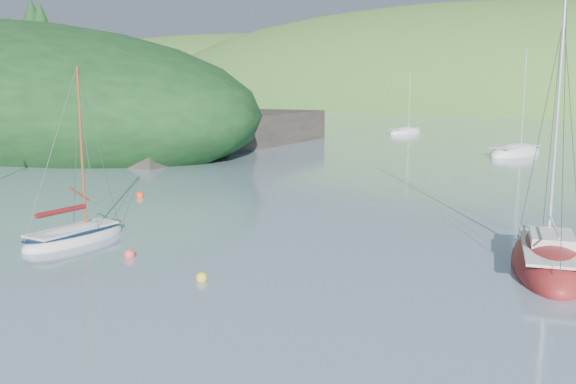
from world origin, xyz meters
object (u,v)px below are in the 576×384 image
Objects in this scene: daysailer_white at (75,237)px; distant_sloop_a at (515,154)px; sloop_red at (549,262)px; distant_sloop_c at (405,133)px.

distant_sloop_a reaches higher than daysailer_white.
distant_sloop_a is at bearing 78.08° from daysailer_white.
sloop_red reaches higher than distant_sloop_c.
distant_sloop_c is (-16.32, 63.03, -0.04)m from daysailer_white.
daysailer_white is at bearing -83.23° from distant_sloop_a.
distant_sloop_c is (-20.69, 17.09, -0.03)m from distant_sloop_a.
daysailer_white is 65.11m from distant_sloop_c.
sloop_red reaches higher than distant_sloop_a.
distant_sloop_c reaches higher than daysailer_white.
distant_sloop_a is at bearing -29.67° from distant_sloop_c.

